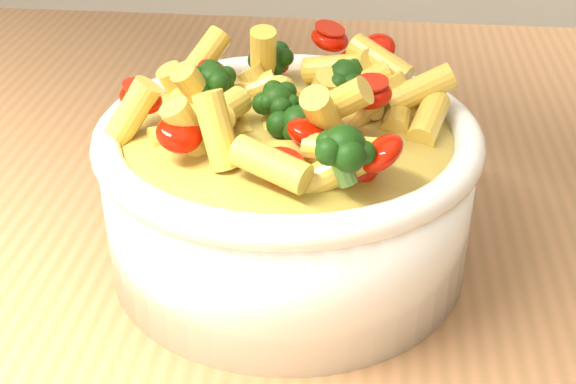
# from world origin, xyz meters

# --- Properties ---
(table) EXTENTS (1.20, 0.80, 0.90)m
(table) POSITION_xyz_m (0.00, 0.00, 0.80)
(table) COLOR #A56F46
(table) RESTS_ON ground
(serving_bowl) EXTENTS (0.23, 0.23, 0.10)m
(serving_bowl) POSITION_xyz_m (-0.05, -0.08, 0.95)
(serving_bowl) COLOR white
(serving_bowl) RESTS_ON table
(pasta_salad) EXTENTS (0.18, 0.18, 0.04)m
(pasta_salad) POSITION_xyz_m (-0.05, -0.08, 1.01)
(pasta_salad) COLOR #E9C949
(pasta_salad) RESTS_ON serving_bowl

